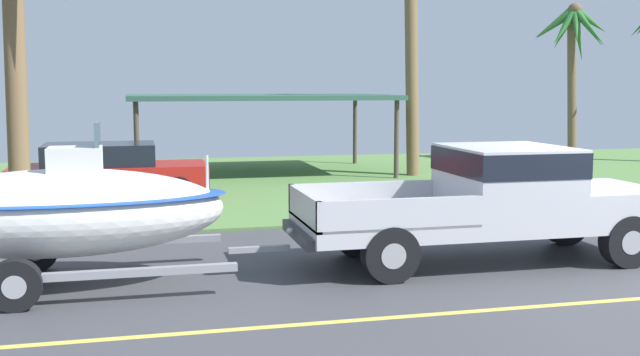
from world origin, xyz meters
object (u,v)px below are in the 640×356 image
Objects in this scene: boat_on_trailer at (58,212)px; pickup_truck_towing at (504,197)px; palm_tree_near_right at (571,39)px; parked_sedan_near at (108,174)px; carport_awning at (259,98)px.

pickup_truck_towing is at bearing 0.00° from boat_on_trailer.
parked_sedan_near is at bearing -160.19° from palm_tree_near_right.
pickup_truck_towing is at bearing -51.20° from parked_sedan_near.
boat_on_trailer is 0.73× the size of carport_awning.
parked_sedan_near is at bearing 87.13° from boat_on_trailer.
pickup_truck_towing is 12.37m from carport_awning.
pickup_truck_towing is 1.07× the size of palm_tree_near_right.
boat_on_trailer is at bearing -111.25° from carport_awning.
carport_awning is 11.46m from palm_tree_near_right.
boat_on_trailer is 1.02× the size of palm_tree_near_right.
parked_sedan_near is 6.43m from carport_awning.
boat_on_trailer is 13.11m from carport_awning.
carport_awning reaches higher than boat_on_trailer.
pickup_truck_towing is 16.62m from palm_tree_near_right.
pickup_truck_towing is 9.90m from parked_sedan_near.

